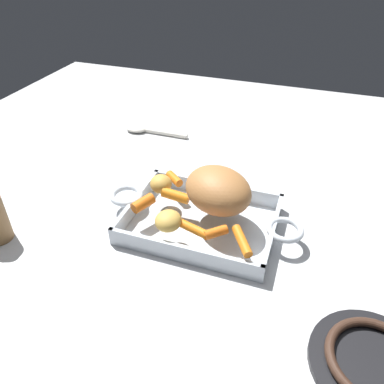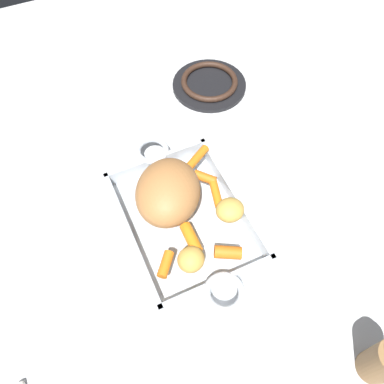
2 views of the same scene
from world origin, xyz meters
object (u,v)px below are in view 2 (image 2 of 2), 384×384
at_px(baby_carrot_center_right, 228,252).
at_px(stove_burner_rear, 209,83).
at_px(baby_carrot_center_left, 216,193).
at_px(baby_carrot_southeast, 191,238).
at_px(baby_carrot_northwest, 205,177).
at_px(roasting_dish, 184,219).
at_px(pork_roast, 168,192).
at_px(potato_golden_large, 191,259).
at_px(baby_carrot_short, 197,158).
at_px(baby_carrot_long, 166,264).
at_px(potato_halved, 230,210).

relative_size(baby_carrot_center_right, stove_burner_rear, 0.26).
distance_m(baby_carrot_center_left, stove_burner_rear, 0.36).
bearing_deg(baby_carrot_southeast, baby_carrot_northwest, -35.99).
height_order(roasting_dish, stove_burner_rear, roasting_dish).
bearing_deg(baby_carrot_center_right, stove_burner_rear, -22.12).
bearing_deg(pork_roast, potato_golden_large, 174.60).
xyz_separation_m(baby_carrot_short, stove_burner_rear, (0.23, -0.14, -0.04)).
relative_size(baby_carrot_southeast, baby_carrot_northwest, 1.29).
bearing_deg(baby_carrot_long, potato_halved, -72.74).
height_order(baby_carrot_center_left, potato_golden_large, potato_golden_large).
bearing_deg(pork_roast, baby_carrot_center_right, -159.36).
xyz_separation_m(baby_carrot_short, potato_golden_large, (-0.21, 0.11, 0.01)).
distance_m(pork_roast, stove_burner_rear, 0.40).
relative_size(baby_carrot_center_right, baby_carrot_center_left, 0.80).
relative_size(roasting_dish, baby_carrot_northwest, 9.16).
height_order(baby_carrot_center_left, potato_halved, potato_halved).
bearing_deg(potato_golden_large, pork_roast, -5.40).
relative_size(pork_roast, baby_carrot_short, 2.13).
relative_size(baby_carrot_northwest, potato_golden_large, 0.91).
bearing_deg(baby_carrot_center_left, roasting_dish, 96.73).
distance_m(baby_carrot_short, stove_burner_rear, 0.28).
bearing_deg(baby_carrot_northwest, baby_carrot_short, -6.90).
relative_size(baby_carrot_center_right, baby_carrot_southeast, 0.82).
bearing_deg(baby_carrot_short, baby_carrot_center_left, 178.55).
bearing_deg(baby_carrot_southeast, pork_roast, 4.11).
xyz_separation_m(baby_carrot_short, baby_carrot_center_left, (-0.09, 0.00, -0.00)).
bearing_deg(baby_carrot_center_left, baby_carrot_short, -1.45).
xyz_separation_m(roasting_dish, baby_carrot_center_right, (-0.12, -0.03, 0.04)).
relative_size(baby_carrot_long, baby_carrot_center_left, 0.78).
height_order(roasting_dish, baby_carrot_short, baby_carrot_short).
bearing_deg(baby_carrot_center_right, baby_carrot_center_left, -16.99).
xyz_separation_m(roasting_dish, pork_roast, (0.03, 0.02, 0.07)).
bearing_deg(pork_roast, baby_carrot_short, -51.94).
height_order(potato_golden_large, stove_burner_rear, potato_golden_large).
distance_m(baby_carrot_long, baby_carrot_center_right, 0.11).
relative_size(pork_roast, baby_carrot_long, 3.09).
bearing_deg(potato_golden_large, stove_burner_rear, -29.67).
distance_m(baby_carrot_center_left, potato_golden_large, 0.15).
bearing_deg(baby_carrot_short, stove_burner_rear, -31.57).
relative_size(baby_carrot_center_left, potato_golden_large, 1.22).
xyz_separation_m(baby_carrot_long, baby_carrot_center_left, (0.10, -0.15, -0.00)).
xyz_separation_m(roasting_dish, baby_carrot_southeast, (-0.06, 0.01, 0.04)).
bearing_deg(baby_carrot_center_left, potato_halved, -175.40).
distance_m(baby_carrot_short, baby_carrot_southeast, 0.19).
bearing_deg(baby_carrot_short, roasting_dish, 143.99).
xyz_separation_m(baby_carrot_southeast, stove_burner_rear, (0.40, -0.23, -0.04)).
bearing_deg(potato_halved, baby_carrot_northwest, 4.91).
height_order(roasting_dish, pork_roast, pork_roast).
bearing_deg(baby_carrot_southeast, baby_carrot_center_right, -138.27).
bearing_deg(roasting_dish, baby_carrot_center_left, -83.27).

